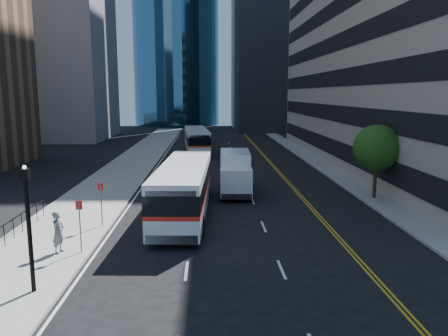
{
  "coord_description": "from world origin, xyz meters",
  "views": [
    {
      "loc": [
        -2.56,
        -21.29,
        7.31
      ],
      "look_at": [
        -1.6,
        5.12,
        2.8
      ],
      "focal_mm": 35.0,
      "sensor_mm": 36.0,
      "label": 1
    }
  ],
  "objects_px": {
    "bus_rear": "(197,140)",
    "pedestrian": "(58,232)",
    "street_tree": "(377,148)",
    "bus_front": "(185,188)",
    "box_truck": "(235,172)",
    "lamp_post": "(29,223)"
  },
  "relations": [
    {
      "from": "bus_rear",
      "to": "pedestrian",
      "type": "height_order",
      "value": "bus_rear"
    },
    {
      "from": "street_tree",
      "to": "pedestrian",
      "type": "distance_m",
      "value": 21.1
    },
    {
      "from": "street_tree",
      "to": "lamp_post",
      "type": "bearing_deg",
      "value": -142.13
    },
    {
      "from": "street_tree",
      "to": "bus_rear",
      "type": "height_order",
      "value": "street_tree"
    },
    {
      "from": "street_tree",
      "to": "bus_front",
      "type": "bearing_deg",
      "value": -164.49
    },
    {
      "from": "box_truck",
      "to": "bus_rear",
      "type": "bearing_deg",
      "value": 100.76
    },
    {
      "from": "bus_rear",
      "to": "lamp_post",
      "type": "bearing_deg",
      "value": -102.26
    },
    {
      "from": "bus_front",
      "to": "pedestrian",
      "type": "relative_size",
      "value": 6.45
    },
    {
      "from": "bus_rear",
      "to": "pedestrian",
      "type": "distance_m",
      "value": 35.09
    },
    {
      "from": "street_tree",
      "to": "bus_front",
      "type": "relative_size",
      "value": 0.41
    },
    {
      "from": "bus_rear",
      "to": "box_truck",
      "type": "bearing_deg",
      "value": -86.12
    },
    {
      "from": "lamp_post",
      "to": "pedestrian",
      "type": "relative_size",
      "value": 2.37
    },
    {
      "from": "street_tree",
      "to": "bus_front",
      "type": "height_order",
      "value": "street_tree"
    },
    {
      "from": "bus_front",
      "to": "box_truck",
      "type": "height_order",
      "value": "bus_front"
    },
    {
      "from": "pedestrian",
      "to": "lamp_post",
      "type": "bearing_deg",
      "value": -161.12
    },
    {
      "from": "bus_rear",
      "to": "bus_front",
      "type": "bearing_deg",
      "value": -94.89
    },
    {
      "from": "lamp_post",
      "to": "bus_front",
      "type": "relative_size",
      "value": 0.37
    },
    {
      "from": "box_truck",
      "to": "pedestrian",
      "type": "xyz_separation_m",
      "value": [
        -8.81,
        -12.44,
        -0.48
      ]
    },
    {
      "from": "bus_front",
      "to": "street_tree",
      "type": "bearing_deg",
      "value": 18.26
    },
    {
      "from": "bus_front",
      "to": "pedestrian",
      "type": "xyz_separation_m",
      "value": [
        -5.38,
        -6.44,
        -0.62
      ]
    },
    {
      "from": "street_tree",
      "to": "pedestrian",
      "type": "bearing_deg",
      "value": -151.34
    },
    {
      "from": "street_tree",
      "to": "bus_front",
      "type": "distance_m",
      "value": 13.63
    }
  ]
}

